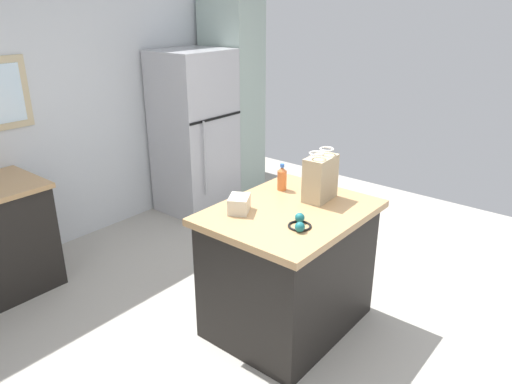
% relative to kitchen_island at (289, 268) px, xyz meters
% --- Properties ---
extents(ground, '(6.55, 6.55, 0.00)m').
position_rel_kitchen_island_xyz_m(ground, '(-0.16, -0.19, -0.47)').
color(ground, '#ADA89E').
extents(back_wall, '(5.46, 0.13, 2.53)m').
position_rel_kitchen_island_xyz_m(back_wall, '(-0.17, 2.50, 0.80)').
color(back_wall, silver).
rests_on(back_wall, ground).
extents(kitchen_island, '(1.14, 0.90, 0.93)m').
position_rel_kitchen_island_xyz_m(kitchen_island, '(0.00, 0.00, 0.00)').
color(kitchen_island, black).
rests_on(kitchen_island, ground).
extents(refrigerator, '(0.77, 0.71, 1.77)m').
position_rel_kitchen_island_xyz_m(refrigerator, '(1.12, 2.09, 0.42)').
color(refrigerator, '#B7B7BC').
rests_on(refrigerator, ground).
extents(tall_cabinet, '(0.45, 0.63, 2.27)m').
position_rel_kitchen_island_xyz_m(tall_cabinet, '(1.75, 2.09, 0.67)').
color(tall_cabinet, '#9EB2A8').
rests_on(tall_cabinet, ground).
extents(shopping_bag, '(0.27, 0.17, 0.36)m').
position_rel_kitchen_island_xyz_m(shopping_bag, '(0.28, -0.05, 0.62)').
color(shopping_bag, tan).
rests_on(shopping_bag, kitchen_island).
extents(small_box, '(0.21, 0.20, 0.11)m').
position_rel_kitchen_island_xyz_m(small_box, '(-0.25, 0.24, 0.51)').
color(small_box, beige).
rests_on(small_box, kitchen_island).
extents(bottle, '(0.07, 0.07, 0.20)m').
position_rel_kitchen_island_xyz_m(bottle, '(0.26, 0.26, 0.55)').
color(bottle, '#C66633').
rests_on(bottle, kitchen_island).
extents(ear_defenders, '(0.21, 0.21, 0.06)m').
position_rel_kitchen_island_xyz_m(ear_defenders, '(-0.19, -0.20, 0.48)').
color(ear_defenders, black).
rests_on(ear_defenders, kitchen_island).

